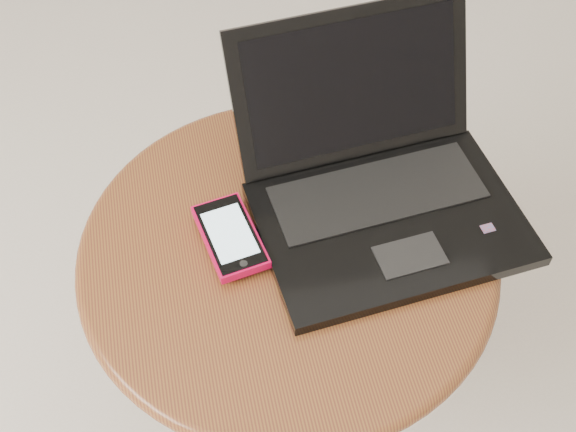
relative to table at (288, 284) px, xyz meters
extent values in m
plane|color=beige|center=(0.06, 0.06, -0.35)|extent=(4.00, 4.00, 0.00)
cylinder|color=#592F12|center=(0.00, 0.00, -0.34)|extent=(0.32, 0.32, 0.03)
cylinder|color=#592F12|center=(0.00, 0.00, -0.13)|extent=(0.09, 0.09, 0.40)
cylinder|color=#612C1B|center=(0.00, 0.00, 0.08)|extent=(0.54, 0.54, 0.03)
torus|color=#612C1B|center=(0.00, 0.00, 0.08)|extent=(0.57, 0.57, 0.03)
cube|color=black|center=(0.14, 0.00, 0.11)|extent=(0.37, 0.27, 0.02)
cube|color=black|center=(0.14, 0.05, 0.12)|extent=(0.30, 0.13, 0.00)
cube|color=black|center=(0.15, -0.06, 0.11)|extent=(0.09, 0.06, 0.00)
cube|color=red|center=(0.26, -0.04, 0.11)|extent=(0.02, 0.02, 0.00)
cube|color=black|center=(0.13, 0.16, 0.21)|extent=(0.35, 0.12, 0.20)
cube|color=black|center=(0.13, 0.16, 0.21)|extent=(0.31, 0.10, 0.16)
cube|color=black|center=(-0.06, 0.02, 0.10)|extent=(0.09, 0.12, 0.01)
cube|color=#9F0E54|center=(-0.08, 0.07, 0.11)|extent=(0.06, 0.02, 0.00)
cube|color=#E00643|center=(-0.07, 0.02, 0.11)|extent=(0.09, 0.14, 0.01)
cube|color=black|center=(-0.07, 0.02, 0.12)|extent=(0.08, 0.13, 0.00)
cube|color=silver|center=(-0.07, 0.02, 0.12)|extent=(0.07, 0.10, 0.00)
cylinder|color=black|center=(-0.07, -0.03, 0.12)|extent=(0.01, 0.01, 0.00)
camera|label=1|loc=(-0.12, -0.56, 0.88)|focal=45.30mm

